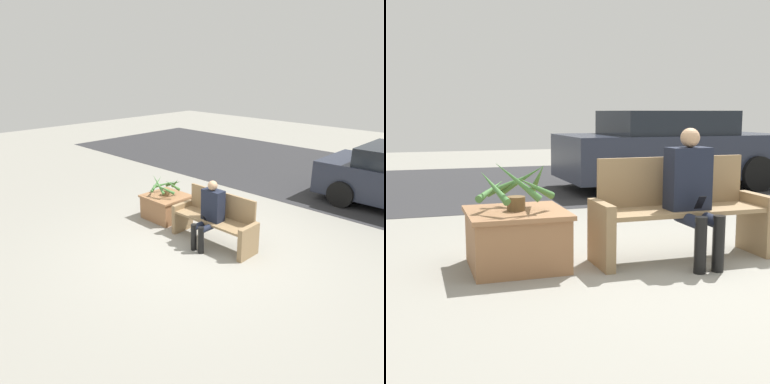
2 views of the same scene
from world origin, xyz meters
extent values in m
plane|color=gray|center=(0.00, 0.00, 0.00)|extent=(30.00, 30.00, 0.00)
cube|color=#2D2D30|center=(0.00, 6.14, 0.00)|extent=(20.00, 6.00, 0.01)
cube|color=#8C704C|center=(-0.77, 0.36, 0.29)|extent=(0.09, 0.50, 0.58)
cube|color=#8C704C|center=(0.81, 0.36, 0.29)|extent=(0.09, 0.50, 0.58)
cube|color=#8C704C|center=(0.02, 0.36, 0.46)|extent=(1.50, 0.46, 0.04)
cube|color=#8C704C|center=(0.02, 0.59, 0.71)|extent=(1.50, 0.04, 0.46)
cube|color=black|center=(0.04, 0.32, 0.76)|extent=(0.39, 0.22, 0.56)
sphere|color=tan|center=(0.04, 0.30, 1.13)|extent=(0.17, 0.17, 0.17)
cylinder|color=black|center=(-0.04, 0.12, 0.42)|extent=(0.11, 0.40, 0.11)
cylinder|color=black|center=(0.13, 0.12, 0.42)|extent=(0.11, 0.40, 0.11)
cylinder|color=black|center=(-0.04, -0.08, 0.24)|extent=(0.10, 0.10, 0.49)
cylinder|color=black|center=(0.13, -0.08, 0.24)|extent=(0.10, 0.10, 0.49)
cube|color=black|center=(0.04, 0.09, 0.58)|extent=(0.07, 0.09, 0.12)
cube|color=#936642|center=(-1.49, 0.57, 0.25)|extent=(0.81, 0.76, 0.51)
cube|color=#936642|center=(-1.49, 0.57, 0.49)|extent=(0.86, 0.81, 0.04)
cylinder|color=brown|center=(-1.49, 0.57, 0.57)|extent=(0.16, 0.16, 0.12)
cone|color=#427538|center=(-1.29, 0.58, 0.77)|extent=(0.09, 0.43, 0.34)
cone|color=#427538|center=(-1.39, 0.75, 0.76)|extent=(0.42, 0.27, 0.31)
cone|color=#427538|center=(-1.48, 0.79, 0.72)|extent=(0.47, 0.07, 0.24)
cone|color=#427538|center=(-1.68, 0.70, 0.68)|extent=(0.33, 0.44, 0.16)
cone|color=#427538|center=(-1.69, 0.49, 0.74)|extent=(0.23, 0.46, 0.27)
cone|color=#427538|center=(-1.51, 0.39, 0.79)|extent=(0.41, 0.11, 0.37)
cone|color=#427538|center=(-1.35, 0.39, 0.73)|extent=(0.41, 0.34, 0.26)
cylinder|color=black|center=(0.90, 3.80, 0.30)|extent=(0.61, 0.18, 0.61)
cylinder|color=black|center=(0.90, 5.60, 0.30)|extent=(0.61, 0.18, 0.61)
camera|label=1|loc=(4.09, -4.38, 3.12)|focal=35.00mm
camera|label=2|loc=(-2.35, -3.95, 1.36)|focal=50.00mm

